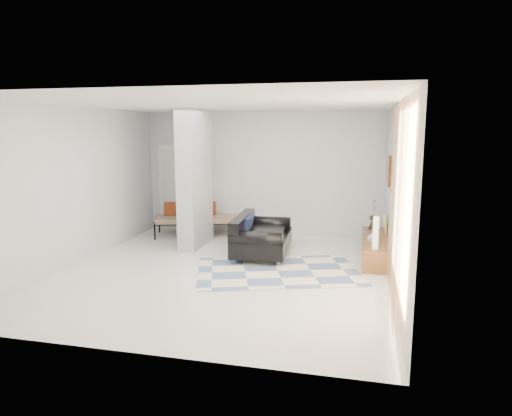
# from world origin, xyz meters

# --- Properties ---
(floor) EXTENTS (6.00, 6.00, 0.00)m
(floor) POSITION_xyz_m (0.00, 0.00, 0.00)
(floor) COLOR white
(floor) RESTS_ON ground
(ceiling) EXTENTS (6.00, 6.00, 0.00)m
(ceiling) POSITION_xyz_m (0.00, 0.00, 2.80)
(ceiling) COLOR white
(ceiling) RESTS_ON wall_back
(wall_back) EXTENTS (6.00, 0.00, 6.00)m
(wall_back) POSITION_xyz_m (0.00, 3.00, 1.40)
(wall_back) COLOR silver
(wall_back) RESTS_ON ground
(wall_front) EXTENTS (6.00, 0.00, 6.00)m
(wall_front) POSITION_xyz_m (0.00, -3.00, 1.40)
(wall_front) COLOR silver
(wall_front) RESTS_ON ground
(wall_left) EXTENTS (0.00, 6.00, 6.00)m
(wall_left) POSITION_xyz_m (-2.75, 0.00, 1.40)
(wall_left) COLOR silver
(wall_left) RESTS_ON ground
(wall_right) EXTENTS (0.00, 6.00, 6.00)m
(wall_right) POSITION_xyz_m (2.75, 0.00, 1.40)
(wall_right) COLOR silver
(wall_right) RESTS_ON ground
(partition_column) EXTENTS (0.35, 1.20, 2.80)m
(partition_column) POSITION_xyz_m (-1.10, 1.60, 1.40)
(partition_column) COLOR #ABB0B2
(partition_column) RESTS_ON floor
(hallway_door) EXTENTS (0.85, 0.06, 2.04)m
(hallway_door) POSITION_xyz_m (-2.10, 2.96, 1.02)
(hallway_door) COLOR white
(hallway_door) RESTS_ON floor
(curtain) EXTENTS (0.00, 2.55, 2.55)m
(curtain) POSITION_xyz_m (2.67, -1.15, 1.45)
(curtain) COLOR #FF9F43
(curtain) RESTS_ON wall_right
(wall_art) EXTENTS (0.04, 0.45, 0.55)m
(wall_art) POSITION_xyz_m (2.72, 1.40, 1.65)
(wall_art) COLOR #3C1E10
(wall_art) RESTS_ON wall_right
(media_console) EXTENTS (0.45, 2.02, 0.80)m
(media_console) POSITION_xyz_m (2.52, 1.40, 0.20)
(media_console) COLOR brown
(media_console) RESTS_ON floor
(loveseat) EXTENTS (1.08, 1.73, 0.76)m
(loveseat) POSITION_xyz_m (0.34, 1.20, 0.35)
(loveseat) COLOR silver
(loveseat) RESTS_ON floor
(daybed) EXTENTS (1.98, 1.28, 0.77)m
(daybed) POSITION_xyz_m (-1.43, 2.47, 0.41)
(daybed) COLOR black
(daybed) RESTS_ON floor
(area_rug) EXTENTS (3.14, 2.56, 0.01)m
(area_rug) POSITION_xyz_m (0.90, 0.20, 0.01)
(area_rug) COLOR beige
(area_rug) RESTS_ON floor
(cylinder_lamp) EXTENTS (0.10, 0.10, 0.55)m
(cylinder_lamp) POSITION_xyz_m (2.50, 0.58, 0.68)
(cylinder_lamp) COLOR white
(cylinder_lamp) RESTS_ON media_console
(bronze_figurine) EXTENTS (0.14, 0.14, 0.28)m
(bronze_figurine) POSITION_xyz_m (2.47, 2.18, 0.54)
(bronze_figurine) COLOR #2F2014
(bronze_figurine) RESTS_ON media_console
(vase) EXTENTS (0.21, 0.21, 0.21)m
(vase) POSITION_xyz_m (2.47, 1.02, 0.50)
(vase) COLOR white
(vase) RESTS_ON media_console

